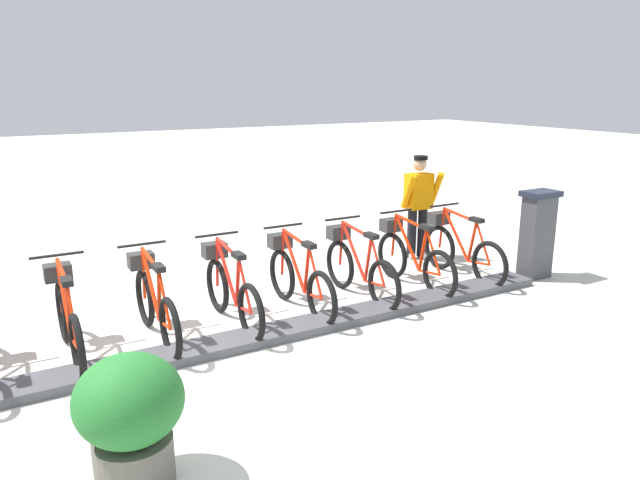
% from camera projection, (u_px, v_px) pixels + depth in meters
% --- Properties ---
extents(ground_plane, '(60.00, 60.00, 0.00)m').
position_uv_depth(ground_plane, '(192.00, 356.00, 6.31)').
color(ground_plane, beige).
extents(dock_rail_base, '(0.44, 9.72, 0.10)m').
position_uv_depth(dock_rail_base, '(192.00, 352.00, 6.29)').
color(dock_rail_base, '#47474C').
rests_on(dock_rail_base, ground).
extents(payment_kiosk, '(0.36, 0.52, 1.28)m').
position_uv_depth(payment_kiosk, '(537.00, 233.00, 8.69)').
color(payment_kiosk, '#38383D').
rests_on(payment_kiosk, ground).
extents(bike_docked_0, '(1.72, 0.54, 1.02)m').
position_uv_depth(bike_docked_0, '(460.00, 248.00, 8.78)').
color(bike_docked_0, black).
rests_on(bike_docked_0, ground).
extents(bike_docked_1, '(1.72, 0.54, 1.02)m').
position_uv_depth(bike_docked_1, '(412.00, 257.00, 8.35)').
color(bike_docked_1, black).
rests_on(bike_docked_1, ground).
extents(bike_docked_2, '(1.72, 0.54, 1.02)m').
position_uv_depth(bike_docked_2, '(358.00, 266.00, 7.92)').
color(bike_docked_2, black).
rests_on(bike_docked_2, ground).
extents(bike_docked_3, '(1.72, 0.54, 1.02)m').
position_uv_depth(bike_docked_3, '(298.00, 277.00, 7.49)').
color(bike_docked_3, black).
rests_on(bike_docked_3, ground).
extents(bike_docked_4, '(1.72, 0.54, 1.02)m').
position_uv_depth(bike_docked_4, '(231.00, 289.00, 7.06)').
color(bike_docked_4, black).
rests_on(bike_docked_4, ground).
extents(bike_docked_5, '(1.72, 0.54, 1.02)m').
position_uv_depth(bike_docked_5, '(154.00, 302.00, 6.62)').
color(bike_docked_5, black).
rests_on(bike_docked_5, ground).
extents(bike_docked_6, '(1.72, 0.54, 1.02)m').
position_uv_depth(bike_docked_6, '(68.00, 318.00, 6.19)').
color(bike_docked_6, black).
rests_on(bike_docked_6, ground).
extents(worker_near_rack, '(0.49, 0.64, 1.66)m').
position_uv_depth(worker_near_rack, '(419.00, 203.00, 9.59)').
color(worker_near_rack, white).
rests_on(worker_near_rack, ground).
extents(planter_bush, '(0.76, 0.76, 0.97)m').
position_uv_depth(planter_bush, '(130.00, 414.00, 4.19)').
color(planter_bush, '#59544C').
rests_on(planter_bush, ground).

